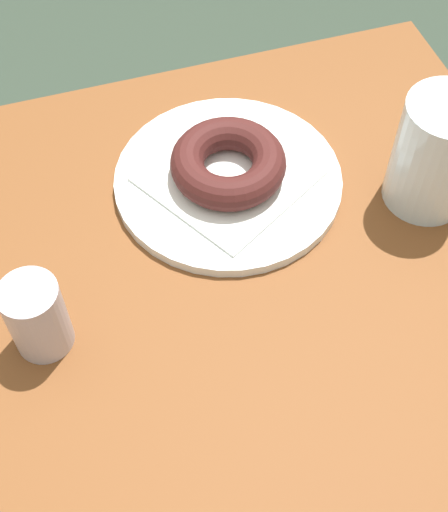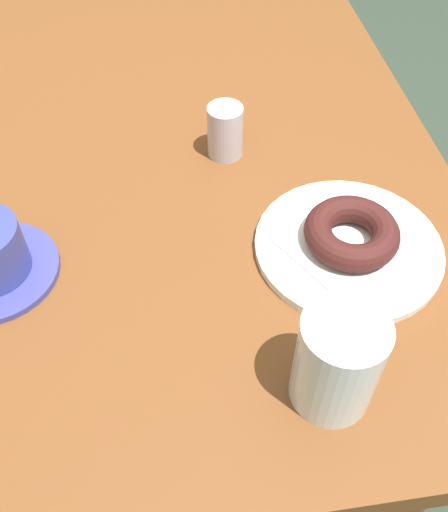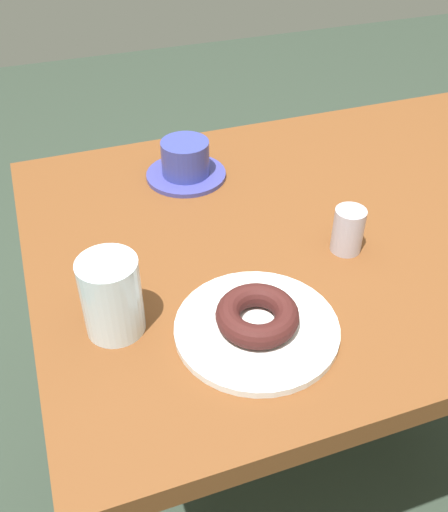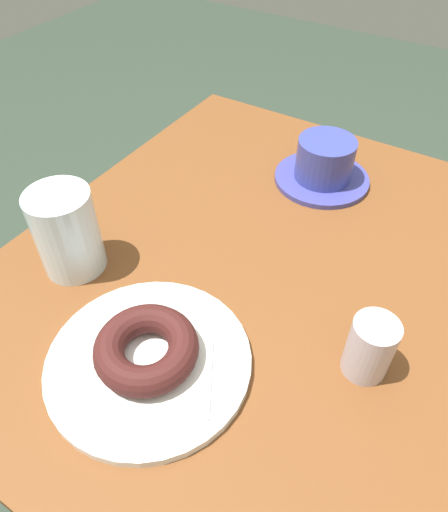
% 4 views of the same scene
% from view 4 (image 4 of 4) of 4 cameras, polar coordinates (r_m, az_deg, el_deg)
% --- Properties ---
extents(table, '(1.03, 0.75, 0.76)m').
position_cam_4_polar(table, '(0.66, 20.09, -12.87)').
color(table, brown).
rests_on(table, ground_plane).
extents(plate_chocolate_ring, '(0.22, 0.22, 0.01)m').
position_cam_4_polar(plate_chocolate_ring, '(0.52, -9.05, -12.48)').
color(plate_chocolate_ring, white).
rests_on(plate_chocolate_ring, table).
extents(napkin_chocolate_ring, '(0.19, 0.19, 0.00)m').
position_cam_4_polar(napkin_chocolate_ring, '(0.52, -9.14, -12.07)').
color(napkin_chocolate_ring, white).
rests_on(napkin_chocolate_ring, plate_chocolate_ring).
extents(donut_chocolate_ring, '(0.11, 0.11, 0.03)m').
position_cam_4_polar(donut_chocolate_ring, '(0.50, -9.37, -10.97)').
color(donut_chocolate_ring, '#3F1817').
rests_on(donut_chocolate_ring, napkin_chocolate_ring).
extents(water_glass, '(0.08, 0.08, 0.11)m').
position_cam_4_polar(water_glass, '(0.61, -18.48, 2.78)').
color(water_glass, silver).
rests_on(water_glass, table).
extents(coffee_cup, '(0.15, 0.15, 0.07)m').
position_cam_4_polar(coffee_cup, '(0.76, 12.02, 10.87)').
color(coffee_cup, '#3E4092').
rests_on(coffee_cup, table).
extents(sugar_jar, '(0.05, 0.05, 0.07)m').
position_cam_4_polar(sugar_jar, '(0.51, 17.23, -10.54)').
color(sugar_jar, '#B8B0BD').
rests_on(sugar_jar, table).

